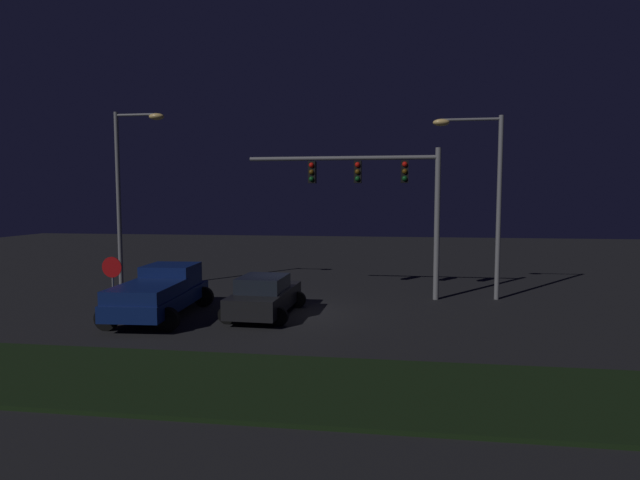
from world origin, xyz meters
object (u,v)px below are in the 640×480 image
object	(u,v)px
pickup_truck	(161,290)
stop_sign	(112,275)
street_lamp_left	(127,180)
street_lamp_right	(485,183)
car_sedan	(265,296)
traffic_signal_gantry	(380,186)

from	to	relation	value
pickup_truck	stop_sign	xyz separation A→B (m)	(-1.70, -0.37, 0.56)
street_lamp_left	street_lamp_right	xyz separation A→B (m)	(16.04, 0.40, -0.21)
car_sedan	stop_sign	world-z (taller)	stop_sign
street_lamp_right	stop_sign	distance (m)	15.40
pickup_truck	stop_sign	distance (m)	1.83
street_lamp_left	traffic_signal_gantry	bearing A→B (deg)	0.03
car_sedan	street_lamp_right	size ratio (longest dim) A/B	0.57
car_sedan	pickup_truck	bearing A→B (deg)	102.04
street_lamp_left	stop_sign	size ratio (longest dim) A/B	3.73
pickup_truck	street_lamp_right	distance (m)	13.88
street_lamp_left	street_lamp_right	size ratio (longest dim) A/B	1.06
pickup_truck	stop_sign	bearing A→B (deg)	98.56
traffic_signal_gantry	street_lamp_left	xyz separation A→B (m)	(-11.61, -0.01, 0.30)
car_sedan	stop_sign	bearing A→B (deg)	102.72
street_lamp_right	pickup_truck	bearing A→B (deg)	-157.81
pickup_truck	street_lamp_left	xyz separation A→B (m)	(-3.74, 4.62, 4.20)
pickup_truck	car_sedan	distance (m)	3.81
traffic_signal_gantry	street_lamp_right	world-z (taller)	street_lamp_right
car_sedan	street_lamp_right	world-z (taller)	street_lamp_right
street_lamp_right	street_lamp_left	bearing A→B (deg)	-178.56
pickup_truck	street_lamp_right	xyz separation A→B (m)	(12.31, 5.02, 4.00)
street_lamp_left	stop_sign	distance (m)	6.50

